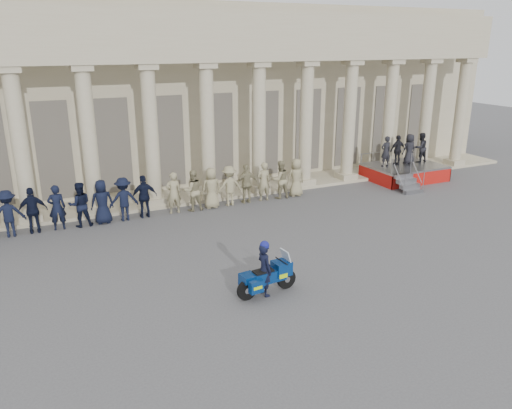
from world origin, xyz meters
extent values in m
plane|color=#48484B|center=(0.00, 0.00, 0.00)|extent=(90.00, 90.00, 0.00)
cube|color=tan|center=(0.00, 15.00, 4.50)|extent=(40.00, 10.00, 9.00)
cube|color=tan|center=(0.00, 8.80, 0.07)|extent=(40.00, 2.60, 0.15)
cube|color=tan|center=(0.00, 8.00, 6.79)|extent=(35.80, 1.00, 1.00)
cube|color=tan|center=(0.00, 8.00, 7.89)|extent=(35.80, 1.00, 1.20)
cube|color=tan|center=(-6.50, 8.00, 0.30)|extent=(0.90, 0.90, 0.30)
cylinder|color=tan|center=(-6.50, 8.00, 3.25)|extent=(0.64, 0.64, 5.60)
cube|color=tan|center=(-6.50, 8.00, 6.17)|extent=(0.85, 0.85, 0.24)
cube|color=tan|center=(-3.90, 8.00, 0.30)|extent=(0.90, 0.90, 0.30)
cylinder|color=tan|center=(-3.90, 8.00, 3.25)|extent=(0.64, 0.64, 5.60)
cube|color=tan|center=(-3.90, 8.00, 6.17)|extent=(0.85, 0.85, 0.24)
cube|color=tan|center=(-1.30, 8.00, 0.30)|extent=(0.90, 0.90, 0.30)
cylinder|color=tan|center=(-1.30, 8.00, 3.25)|extent=(0.64, 0.64, 5.60)
cube|color=tan|center=(-1.30, 8.00, 6.17)|extent=(0.85, 0.85, 0.24)
cube|color=tan|center=(1.30, 8.00, 0.30)|extent=(0.90, 0.90, 0.30)
cylinder|color=tan|center=(1.30, 8.00, 3.25)|extent=(0.64, 0.64, 5.60)
cube|color=tan|center=(1.30, 8.00, 6.17)|extent=(0.85, 0.85, 0.24)
cube|color=tan|center=(3.90, 8.00, 0.30)|extent=(0.90, 0.90, 0.30)
cylinder|color=tan|center=(3.90, 8.00, 3.25)|extent=(0.64, 0.64, 5.60)
cube|color=tan|center=(3.90, 8.00, 6.17)|extent=(0.85, 0.85, 0.24)
cube|color=tan|center=(6.50, 8.00, 0.30)|extent=(0.90, 0.90, 0.30)
cylinder|color=tan|center=(6.50, 8.00, 3.25)|extent=(0.64, 0.64, 5.60)
cube|color=tan|center=(6.50, 8.00, 6.17)|extent=(0.85, 0.85, 0.24)
cube|color=tan|center=(9.10, 8.00, 0.30)|extent=(0.90, 0.90, 0.30)
cylinder|color=tan|center=(9.10, 8.00, 3.25)|extent=(0.64, 0.64, 5.60)
cube|color=tan|center=(9.10, 8.00, 6.17)|extent=(0.85, 0.85, 0.24)
cube|color=tan|center=(11.70, 8.00, 0.30)|extent=(0.90, 0.90, 0.30)
cylinder|color=tan|center=(11.70, 8.00, 3.25)|extent=(0.64, 0.64, 5.60)
cube|color=tan|center=(11.70, 8.00, 6.17)|extent=(0.85, 0.85, 0.24)
cube|color=tan|center=(14.30, 8.00, 0.30)|extent=(0.90, 0.90, 0.30)
cylinder|color=tan|center=(14.30, 8.00, 3.25)|extent=(0.64, 0.64, 5.60)
cube|color=tan|center=(14.30, 8.00, 6.17)|extent=(0.85, 0.85, 0.24)
cube|color=tan|center=(16.90, 8.00, 0.30)|extent=(0.90, 0.90, 0.30)
cylinder|color=tan|center=(16.90, 8.00, 3.25)|extent=(0.64, 0.64, 5.60)
cube|color=tan|center=(16.90, 8.00, 6.17)|extent=(0.85, 0.85, 0.24)
cube|color=black|center=(-5.20, 10.02, 2.55)|extent=(1.30, 0.12, 4.20)
cube|color=black|center=(-2.60, 10.02, 2.55)|extent=(1.30, 0.12, 4.20)
cube|color=black|center=(0.00, 10.02, 2.55)|extent=(1.30, 0.12, 4.20)
cube|color=black|center=(2.60, 10.02, 2.55)|extent=(1.30, 0.12, 4.20)
cube|color=black|center=(5.20, 10.02, 2.55)|extent=(1.30, 0.12, 4.20)
cube|color=black|center=(7.80, 10.02, 2.55)|extent=(1.30, 0.12, 4.20)
cube|color=black|center=(10.40, 10.02, 2.55)|extent=(1.30, 0.12, 4.20)
cube|color=black|center=(13.00, 10.02, 2.55)|extent=(1.30, 0.12, 4.20)
cube|color=black|center=(15.60, 10.02, 2.55)|extent=(1.30, 0.12, 4.20)
imported|color=black|center=(-7.25, 6.79, 0.92)|extent=(1.19, 0.68, 1.84)
imported|color=black|center=(-6.38, 6.79, 0.92)|extent=(1.08, 0.45, 1.84)
imported|color=black|center=(-5.51, 6.79, 0.92)|extent=(0.67, 0.44, 1.84)
imported|color=black|center=(-4.64, 6.79, 0.92)|extent=(0.90, 0.70, 1.84)
imported|color=black|center=(-3.78, 6.79, 0.92)|extent=(0.90, 0.59, 1.84)
imported|color=black|center=(-2.91, 6.79, 0.92)|extent=(1.19, 0.68, 1.84)
imported|color=black|center=(-2.04, 6.79, 0.92)|extent=(1.08, 0.45, 1.84)
imported|color=gray|center=(-0.77, 6.79, 0.92)|extent=(0.67, 0.44, 1.84)
imported|color=gray|center=(0.10, 6.79, 0.92)|extent=(0.90, 0.70, 1.84)
imported|color=gray|center=(0.97, 6.79, 0.92)|extent=(0.90, 0.59, 1.84)
imported|color=gray|center=(1.84, 6.79, 0.92)|extent=(1.19, 0.68, 1.84)
imported|color=gray|center=(2.71, 6.79, 0.92)|extent=(1.08, 0.45, 1.84)
imported|color=gray|center=(3.58, 6.79, 0.92)|extent=(0.67, 0.44, 1.84)
imported|color=gray|center=(4.45, 6.79, 0.92)|extent=(0.90, 0.70, 1.84)
imported|color=gray|center=(5.32, 6.79, 0.92)|extent=(0.90, 0.59, 1.84)
cube|color=gray|center=(12.19, 7.00, 0.75)|extent=(3.96, 2.83, 0.10)
cube|color=#A6120D|center=(12.19, 5.60, 0.35)|extent=(3.96, 0.04, 0.70)
cube|color=#A6120D|center=(10.23, 7.00, 0.35)|extent=(0.04, 2.83, 0.70)
cube|color=#A6120D|center=(14.15, 7.00, 0.35)|extent=(0.04, 2.83, 0.70)
cube|color=gray|center=(10.81, 4.68, 0.10)|extent=(1.10, 0.28, 0.20)
cube|color=gray|center=(10.81, 4.96, 0.30)|extent=(1.10, 0.28, 0.20)
cube|color=gray|center=(10.81, 5.24, 0.50)|extent=(1.10, 0.28, 0.20)
cube|color=gray|center=(10.81, 5.52, 0.70)|extent=(1.10, 0.28, 0.20)
cylinder|color=gray|center=(12.19, 8.36, 1.30)|extent=(3.96, 0.04, 0.04)
imported|color=black|center=(10.99, 7.20, 1.61)|extent=(0.59, 0.39, 1.63)
imported|color=black|center=(11.79, 7.20, 1.61)|extent=(0.95, 0.40, 1.63)
imported|color=black|center=(12.59, 7.20, 1.61)|extent=(0.79, 0.52, 1.63)
imported|color=black|center=(13.39, 7.20, 1.61)|extent=(0.79, 0.62, 1.63)
cylinder|color=black|center=(0.34, -1.47, 0.30)|extent=(0.62, 0.19, 0.61)
cylinder|color=black|center=(-1.04, -1.62, 0.30)|extent=(0.62, 0.19, 0.61)
cube|color=navy|center=(-0.31, -1.54, 0.57)|extent=(1.10, 0.50, 0.35)
cube|color=navy|center=(0.15, -1.49, 0.72)|extent=(0.56, 0.53, 0.42)
cube|color=silver|center=(0.15, -1.49, 0.51)|extent=(0.23, 0.30, 0.11)
cube|color=#B2BFCC|center=(0.31, -1.47, 1.03)|extent=(0.24, 0.44, 0.49)
cube|color=black|center=(-0.49, -1.56, 0.76)|extent=(0.63, 0.38, 0.09)
cube|color=navy|center=(-1.00, -1.61, 0.65)|extent=(0.35, 0.35, 0.20)
cube|color=navy|center=(-0.87, -1.90, 0.51)|extent=(0.43, 0.25, 0.37)
cube|color=#B6E10B|center=(-0.87, -1.90, 0.51)|extent=(0.30, 0.25, 0.09)
cube|color=navy|center=(-0.93, -1.31, 0.51)|extent=(0.43, 0.25, 0.37)
cube|color=#B6E10B|center=(-0.93, -1.31, 0.51)|extent=(0.30, 0.25, 0.09)
cylinder|color=silver|center=(-0.79, -1.37, 0.28)|extent=(0.56, 0.15, 0.09)
cylinder|color=black|center=(0.15, -1.49, 0.94)|extent=(0.10, 0.65, 0.03)
imported|color=black|center=(-0.44, -1.55, 0.81)|extent=(0.45, 0.63, 1.62)
sphere|color=navy|center=(-0.44, -1.55, 1.57)|extent=(0.28, 0.28, 0.28)
camera|label=1|loc=(-6.29, -13.47, 7.15)|focal=35.00mm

